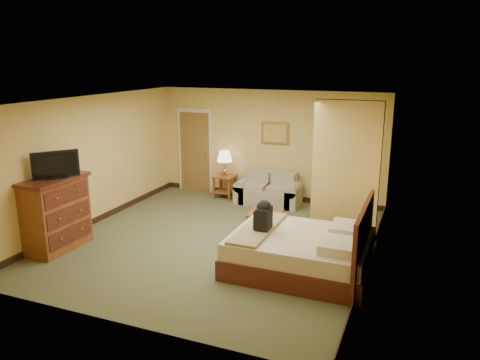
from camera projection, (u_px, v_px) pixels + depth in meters
The scene contains 17 objects.
floor at pixel (217, 241), 8.71m from camera, with size 6.00×6.00×0.00m, color #4C5134.
ceiling at pixel (215, 100), 8.06m from camera, with size 6.00×6.00×0.00m, color white.
back_wall at pixel (269, 145), 11.08m from camera, with size 5.50×0.02×2.60m, color #D6B35B.
left_wall at pixel (92, 161), 9.38m from camera, with size 0.02×6.00×2.60m, color #D6B35B.
right_wall at pixel (374, 189), 7.39m from camera, with size 0.02×6.00×2.60m, color #D6B35B.
partition at pixel (345, 173), 8.44m from camera, with size 1.20×0.15×2.60m, color #D6B35B.
door at pixel (195, 151), 11.82m from camera, with size 0.94×0.16×2.10m.
baseboard at pixel (268, 196), 11.38m from camera, with size 5.50×0.02×0.12m, color black.
loveseat at pixel (269, 193), 10.90m from camera, with size 1.50×0.70×0.76m.
side_table at pixel (225, 183), 11.36m from camera, with size 0.50×0.50×0.55m.
table_lamp at pixel (225, 157), 11.20m from camera, with size 0.37×0.37×0.60m.
coffee_table at pixel (265, 218), 9.12m from camera, with size 0.65×0.65×0.40m.
wall_picture at pixel (275, 133), 10.92m from camera, with size 0.67×0.04×0.52m.
dresser at pixel (56, 213), 8.22m from camera, with size 0.64×1.22×1.31m.
tv at pixel (56, 165), 7.96m from camera, with size 0.52×0.65×0.48m.
bed at pixel (304, 251), 7.43m from camera, with size 2.19×1.86×1.20m.
backpack at pixel (264, 215), 7.46m from camera, with size 0.25×0.31×0.53m.
Camera 1 is at (3.45, -7.39, 3.30)m, focal length 35.00 mm.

